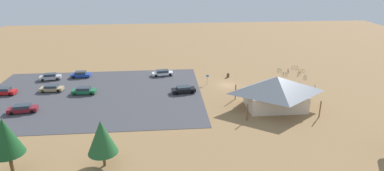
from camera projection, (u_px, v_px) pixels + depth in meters
ground at (227, 85)px, 70.11m from camera, size 160.00×160.00×0.00m
parking_lot_asphalt at (93, 96)px, 64.30m from camera, size 42.69×31.09×0.05m
bike_pavilion at (276, 90)px, 57.81m from camera, size 12.90×9.47×5.93m
trash_bin at (228, 75)px, 74.90m from camera, size 0.60×0.60×0.90m
lot_sign at (207, 78)px, 70.07m from camera, size 0.56×0.08×2.20m
pine_west at (5, 137)px, 38.93m from camera, size 3.92×3.92×7.41m
pine_far_east at (102, 137)px, 40.57m from camera, size 3.80×3.80×6.39m
bicycle_blue_yard_right at (288, 71)px, 78.20m from camera, size 0.58×1.68×0.79m
bicycle_purple_by_bin at (295, 93)px, 64.93m from camera, size 0.80×1.68×0.88m
bicycle_orange_trailside at (302, 71)px, 78.19m from camera, size 1.70×0.48×0.85m
bicycle_white_yard_center at (299, 74)px, 76.02m from camera, size 1.24×1.24×0.91m
bicycle_teal_lone_west at (305, 77)px, 73.96m from camera, size 0.48×1.68×0.76m
bicycle_black_edge_south at (285, 74)px, 75.84m from camera, size 0.83×1.51×0.76m
bicycle_silver_back_row at (295, 68)px, 80.58m from camera, size 1.44×1.05×0.92m
bicycle_green_near_sign at (280, 70)px, 78.73m from camera, size 0.60×1.63×0.81m
bicycle_red_front_row at (279, 89)px, 66.52m from camera, size 0.76×1.65×0.84m
bicycle_yellow_yard_front at (290, 88)px, 67.21m from camera, size 0.52×1.62×0.78m
car_blue_inner_stall at (81, 74)px, 74.59m from camera, size 4.23×1.75×1.39m
car_maroon_aisle_side at (23, 109)px, 56.77m from camera, size 5.00×2.42×1.41m
car_tan_near_entry at (52, 88)px, 66.31m from camera, size 4.54×1.97×1.33m
car_black_back_corner at (184, 90)px, 65.48m from camera, size 4.92×2.53×1.38m
car_red_far_end at (4, 91)px, 64.56m from camera, size 4.64×2.06×1.43m
car_white_end_stall at (162, 73)px, 75.72m from camera, size 5.00×2.45×1.33m
car_green_mid_lot at (84, 91)px, 64.94m from camera, size 4.70×1.98×1.40m
car_silver_second_row at (50, 77)px, 72.91m from camera, size 4.71×2.36×1.45m
visitor_by_pavilion at (315, 88)px, 65.97m from camera, size 0.40×0.39×1.69m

